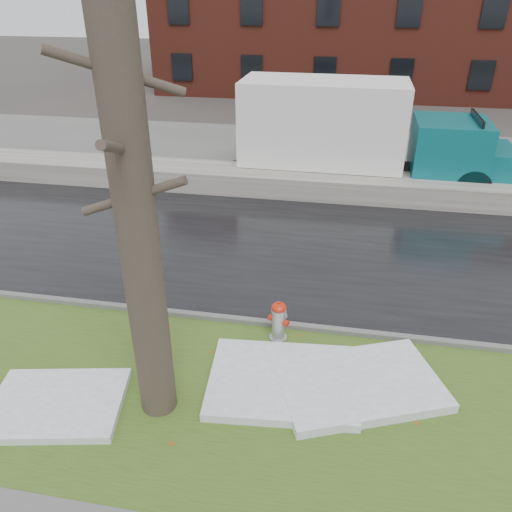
% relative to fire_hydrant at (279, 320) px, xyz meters
% --- Properties ---
extents(ground, '(120.00, 120.00, 0.00)m').
position_rel_fire_hydrant_xyz_m(ground, '(-0.37, -0.57, -0.52)').
color(ground, '#47423D').
rests_on(ground, ground).
extents(verge, '(60.00, 4.50, 0.04)m').
position_rel_fire_hydrant_xyz_m(verge, '(-0.37, -1.82, -0.50)').
color(verge, '#36521B').
rests_on(verge, ground).
extents(road, '(60.00, 7.00, 0.03)m').
position_rel_fire_hydrant_xyz_m(road, '(-0.37, 3.93, -0.51)').
color(road, black).
rests_on(road, ground).
extents(parking_lot, '(60.00, 9.00, 0.03)m').
position_rel_fire_hydrant_xyz_m(parking_lot, '(-0.37, 12.43, -0.51)').
color(parking_lot, slate).
rests_on(parking_lot, ground).
extents(curb, '(60.00, 0.15, 0.14)m').
position_rel_fire_hydrant_xyz_m(curb, '(-0.37, 0.43, -0.45)').
color(curb, slate).
rests_on(curb, ground).
extents(snowbank, '(60.00, 1.60, 0.75)m').
position_rel_fire_hydrant_xyz_m(snowbank, '(-0.37, 8.13, -0.15)').
color(snowbank, '#AEAB9F').
rests_on(snowbank, ground).
extents(brick_building, '(26.00, 12.00, 10.00)m').
position_rel_fire_hydrant_xyz_m(brick_building, '(1.63, 29.43, 4.48)').
color(brick_building, maroon).
rests_on(brick_building, ground).
extents(bg_tree_left, '(1.40, 1.62, 6.50)m').
position_rel_fire_hydrant_xyz_m(bg_tree_left, '(-12.37, 21.43, 2.81)').
color(bg_tree_left, brown).
rests_on(bg_tree_left, ground).
extents(bg_tree_center, '(1.40, 1.62, 6.50)m').
position_rel_fire_hydrant_xyz_m(bg_tree_center, '(-6.37, 25.43, 2.81)').
color(bg_tree_center, brown).
rests_on(bg_tree_center, ground).
extents(fire_hydrant, '(0.45, 0.43, 0.91)m').
position_rel_fire_hydrant_xyz_m(fire_hydrant, '(0.00, 0.00, 0.00)').
color(fire_hydrant, '#A0A1A7').
rests_on(fire_hydrant, verge).
extents(tree, '(1.54, 1.83, 7.40)m').
position_rel_fire_hydrant_xyz_m(tree, '(-1.75, -2.12, 3.24)').
color(tree, brown).
rests_on(tree, verge).
extents(box_truck, '(10.67, 2.66, 3.56)m').
position_rel_fire_hydrant_xyz_m(box_truck, '(1.29, 9.44, 1.36)').
color(box_truck, black).
rests_on(box_truck, ground).
extents(worker, '(0.67, 0.48, 1.75)m').
position_rel_fire_hydrant_xyz_m(worker, '(-1.07, 8.73, 1.10)').
color(worker, black).
rests_on(worker, snowbank).
extents(snow_patch_near, '(2.76, 2.22, 0.16)m').
position_rel_fire_hydrant_xyz_m(snow_patch_near, '(0.25, -1.28, -0.40)').
color(snow_patch_near, white).
rests_on(snow_patch_near, verge).
extents(snow_patch_far, '(2.47, 2.00, 0.14)m').
position_rel_fire_hydrant_xyz_m(snow_patch_far, '(-3.44, -2.50, -0.41)').
color(snow_patch_far, white).
rests_on(snow_patch_far, verge).
extents(snow_patch_side, '(3.27, 2.72, 0.18)m').
position_rel_fire_hydrant_xyz_m(snow_patch_side, '(1.60, -1.12, -0.39)').
color(snow_patch_side, white).
rests_on(snow_patch_side, verge).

